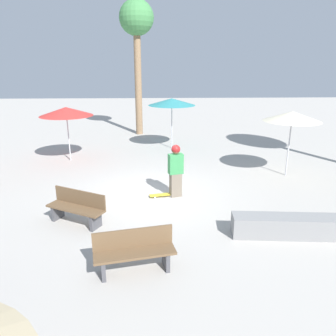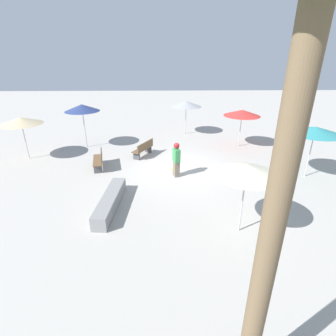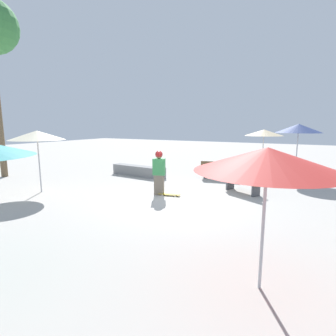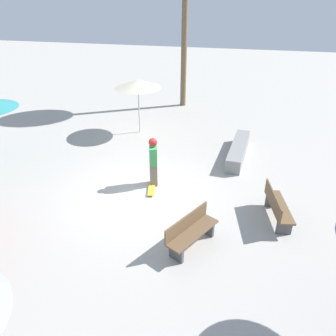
# 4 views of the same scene
# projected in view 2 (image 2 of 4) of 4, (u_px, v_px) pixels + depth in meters

# --- Properties ---
(ground_plane) EXTENTS (60.00, 60.00, 0.00)m
(ground_plane) POSITION_uv_depth(u_px,v_px,m) (178.00, 169.00, 13.08)
(ground_plane) COLOR #ADA8A0
(skater_main) EXTENTS (0.49, 0.35, 1.64)m
(skater_main) POSITION_uv_depth(u_px,v_px,m) (176.00, 158.00, 12.04)
(skater_main) COLOR #726656
(skater_main) RESTS_ON ground_plane
(skateboard) EXTENTS (0.82, 0.37, 0.07)m
(skateboard) POSITION_uv_depth(u_px,v_px,m) (175.00, 171.00, 12.75)
(skateboard) COLOR gold
(skateboard) RESTS_ON ground_plane
(concrete_ledge) EXTENTS (3.05, 0.78, 0.51)m
(concrete_ledge) POSITION_uv_depth(u_px,v_px,m) (110.00, 202.00, 9.75)
(concrete_ledge) COLOR gray
(concrete_ledge) RESTS_ON ground_plane
(bench_near) EXTENTS (1.66, 0.76, 0.85)m
(bench_near) POSITION_uv_depth(u_px,v_px,m) (99.00, 160.00, 13.10)
(bench_near) COLOR #47474C
(bench_near) RESTS_ON ground_plane
(bench_far) EXTENTS (1.62, 1.14, 0.85)m
(bench_far) POSITION_uv_depth(u_px,v_px,m) (143.00, 149.00, 14.61)
(bench_far) COLOR #47474C
(bench_far) RESTS_ON ground_plane
(shade_umbrella_red) EXTENTS (2.17, 2.17, 2.26)m
(shade_umbrella_red) POSITION_uv_depth(u_px,v_px,m) (242.00, 113.00, 15.54)
(shade_umbrella_red) COLOR #B7B7BC
(shade_umbrella_red) RESTS_ON ground_plane
(shade_umbrella_navy) EXTENTS (2.02, 2.02, 2.61)m
(shade_umbrella_navy) POSITION_uv_depth(u_px,v_px,m) (82.00, 108.00, 15.27)
(shade_umbrella_navy) COLOR #B7B7BC
(shade_umbrella_navy) RESTS_ON ground_plane
(shade_umbrella_cream) EXTENTS (2.01, 2.01, 2.36)m
(shade_umbrella_cream) POSITION_uv_depth(u_px,v_px,m) (247.00, 170.00, 7.72)
(shade_umbrella_cream) COLOR #B7B7BC
(shade_umbrella_cream) RESTS_ON ground_plane
(shade_umbrella_tan) EXTENTS (2.16, 2.16, 2.29)m
(shade_umbrella_tan) POSITION_uv_depth(u_px,v_px,m) (21.00, 121.00, 13.60)
(shade_umbrella_tan) COLOR #B7B7BC
(shade_umbrella_tan) RESTS_ON ground_plane
(shade_umbrella_grey) EXTENTS (2.13, 2.13, 2.32)m
(shade_umbrella_grey) POSITION_uv_depth(u_px,v_px,m) (186.00, 104.00, 18.02)
(shade_umbrella_grey) COLOR #B7B7BC
(shade_umbrella_grey) RESTS_ON ground_plane
(shade_umbrella_teal) EXTENTS (2.22, 2.22, 2.39)m
(shade_umbrella_teal) POSITION_uv_depth(u_px,v_px,m) (315.00, 130.00, 11.47)
(shade_umbrella_teal) COLOR #B7B7BC
(shade_umbrella_teal) RESTS_ON ground_plane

